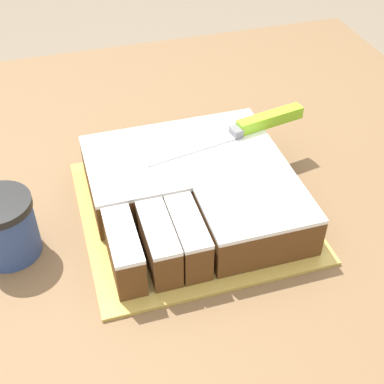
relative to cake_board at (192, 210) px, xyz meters
name	(u,v)px	position (x,y,z in m)	size (l,w,h in m)	color
countertop	(148,337)	(-0.08, 0.10, -0.47)	(1.40, 1.10, 0.94)	brown
cake_board	(192,210)	(0.00, 0.00, 0.00)	(0.36, 0.36, 0.01)	gold
cake	(193,190)	(0.00, 0.00, 0.04)	(0.32, 0.31, 0.07)	brown
knife	(257,125)	(0.15, 0.09, 0.09)	(0.31, 0.08, 0.02)	silver
coffee_cup	(5,227)	(-0.29, -0.01, 0.05)	(0.10, 0.10, 0.10)	#334C8C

